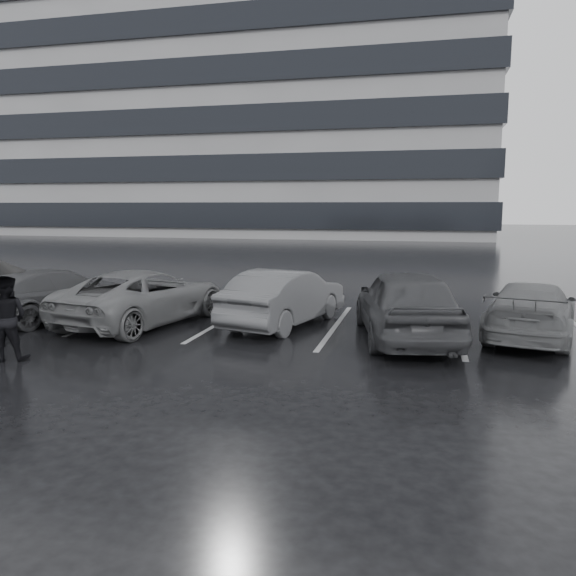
# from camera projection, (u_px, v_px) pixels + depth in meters

# --- Properties ---
(ground) EXTENTS (160.00, 160.00, 0.00)m
(ground) POSITION_uv_depth(u_px,v_px,m) (286.00, 351.00, 11.08)
(ground) COLOR black
(ground) RESTS_ON ground
(office_building) EXTENTS (61.00, 26.00, 29.00)m
(office_building) POSITION_uv_depth(u_px,v_px,m) (194.00, 97.00, 60.27)
(office_building) COLOR gray
(office_building) RESTS_ON ground
(car_main) EXTENTS (2.69, 4.79, 1.54)m
(car_main) POSITION_uv_depth(u_px,v_px,m) (406.00, 304.00, 11.90)
(car_main) COLOR black
(car_main) RESTS_ON ground
(car_west_a) EXTENTS (2.38, 4.28, 1.34)m
(car_west_a) POSITION_uv_depth(u_px,v_px,m) (285.00, 297.00, 13.40)
(car_west_a) COLOR #313133
(car_west_a) RESTS_ON ground
(car_west_b) EXTENTS (3.08, 5.06, 1.31)m
(car_west_b) POSITION_uv_depth(u_px,v_px,m) (144.00, 297.00, 13.57)
(car_west_b) COLOR #474749
(car_west_b) RESTS_ON ground
(car_west_c) EXTENTS (3.15, 4.74, 1.27)m
(car_west_c) POSITION_uv_depth(u_px,v_px,m) (55.00, 294.00, 14.12)
(car_west_c) COLOR black
(car_west_c) RESTS_ON ground
(car_east) EXTENTS (2.64, 4.47, 1.22)m
(car_east) POSITION_uv_depth(u_px,v_px,m) (531.00, 310.00, 12.06)
(car_east) COLOR #474749
(car_east) RESTS_ON ground
(pedestrian_right) EXTENTS (0.88, 0.76, 1.57)m
(pedestrian_right) POSITION_uv_depth(u_px,v_px,m) (7.00, 318.00, 10.34)
(pedestrian_right) COLOR black
(pedestrian_right) RESTS_ON ground
(stall_stripes) EXTENTS (19.72, 5.00, 0.00)m
(stall_stripes) POSITION_uv_depth(u_px,v_px,m) (279.00, 323.00, 13.67)
(stall_stripes) COLOR gray
(stall_stripes) RESTS_ON ground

